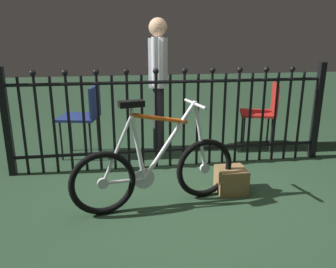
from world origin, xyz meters
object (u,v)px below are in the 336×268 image
Objects in this scene: chair_red at (264,109)px; person_visitor at (158,74)px; bicycle at (156,170)px; chair_navy at (85,113)px; display_crate at (231,180)px.

chair_red is 0.52× the size of person_visitor.
bicycle is 1.71× the size of chair_red.
person_visitor is at bearing 5.74° from chair_navy.
person_visitor is at bearing 173.60° from chair_red.
display_crate is (-0.84, -1.19, -0.41)m from chair_red.
bicycle is at bearing -139.83° from chair_red.
bicycle reaches higher than display_crate.
bicycle is at bearing -169.25° from display_crate.
chair_red is at bearing 40.17° from bicycle.
person_visitor is at bearing 110.75° from display_crate.
chair_red is (1.57, 1.33, 0.20)m from bicycle.
person_visitor reaches higher than display_crate.
display_crate is at bearing -41.58° from chair_navy.
chair_navy is 0.53× the size of person_visitor.
chair_navy reaches higher than chair_red.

